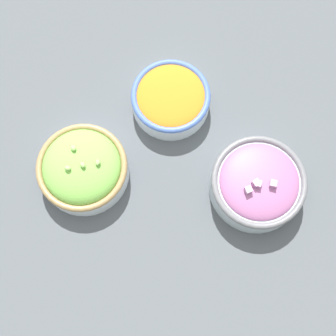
{
  "coord_description": "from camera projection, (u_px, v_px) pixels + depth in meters",
  "views": [
    {
      "loc": [
        -0.03,
        0.24,
        0.88
      ],
      "look_at": [
        0.0,
        0.0,
        0.03
      ],
      "focal_mm": 50.0,
      "sensor_mm": 36.0,
      "label": 1
    }
  ],
  "objects": [
    {
      "name": "ground_plane",
      "position": [
        168.0,
        172.0,
        0.91
      ],
      "size": [
        3.0,
        3.0,
        0.0
      ],
      "primitive_type": "plane",
      "color": "#4C5156"
    },
    {
      "name": "bowl_lettuce",
      "position": [
        83.0,
        168.0,
        0.88
      ],
      "size": [
        0.17,
        0.17,
        0.08
      ],
      "color": "silver",
      "rests_on": "ground_plane"
    },
    {
      "name": "bowl_red_onion",
      "position": [
        258.0,
        184.0,
        0.87
      ],
      "size": [
        0.18,
        0.18,
        0.08
      ],
      "color": "#B2C1CC",
      "rests_on": "ground_plane"
    },
    {
      "name": "bowl_carrots",
      "position": [
        171.0,
        99.0,
        0.92
      ],
      "size": [
        0.16,
        0.16,
        0.06
      ],
      "color": "silver",
      "rests_on": "ground_plane"
    }
  ]
}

